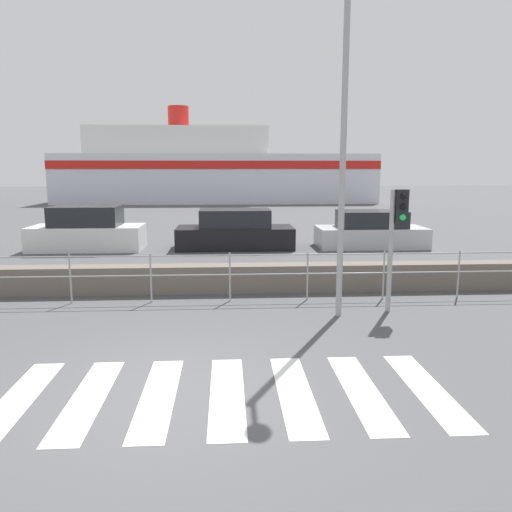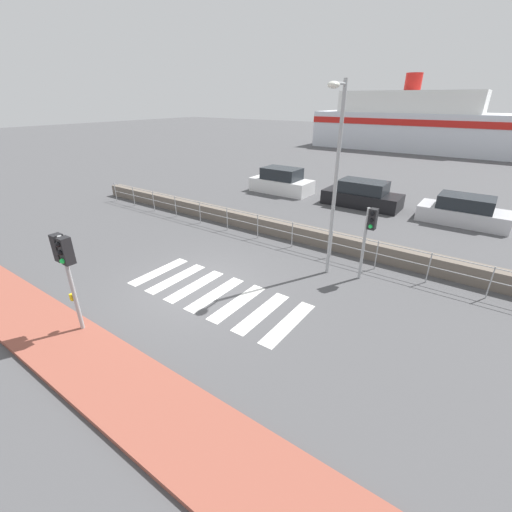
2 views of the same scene
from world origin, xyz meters
The scene contains 10 objects.
ground_plane centered at (0.00, 0.00, 0.00)m, with size 160.00×160.00×0.00m, color #4C4C4F.
crosswalk centered at (0.80, 0.00, 0.00)m, with size 5.85×2.40×0.01m.
seawall centered at (0.00, 5.59, 0.33)m, with size 25.23×0.55×0.66m.
harbor_fence centered at (0.00, 4.72, 0.73)m, with size 22.74×0.04×1.10m.
traffic_light_far centered at (4.27, 3.70, 1.86)m, with size 0.34×0.32×2.53m.
streetlamp centered at (3.06, 3.28, 3.84)m, with size 0.32×1.07×6.22m.
ferry_boat centered at (-0.66, 38.74, 2.75)m, with size 27.34×6.98×8.25m.
parked_car_white centered at (-4.29, 12.29, 0.68)m, with size 4.01×1.81×1.60m.
parked_car_black centered at (1.12, 12.29, 0.62)m, with size 4.31×1.82×1.46m.
parked_car_silver centered at (6.26, 12.29, 0.59)m, with size 4.04×1.84×1.38m.
Camera 1 is at (0.82, -6.17, 2.94)m, focal length 35.00 mm.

